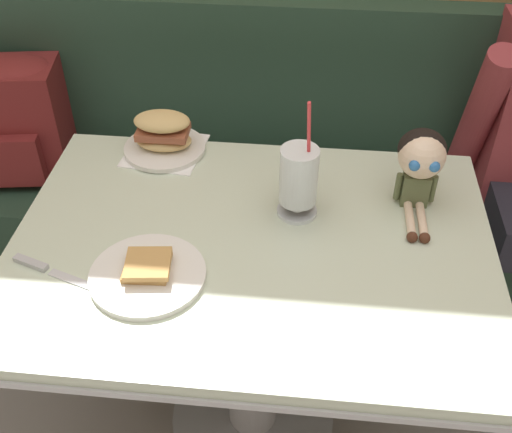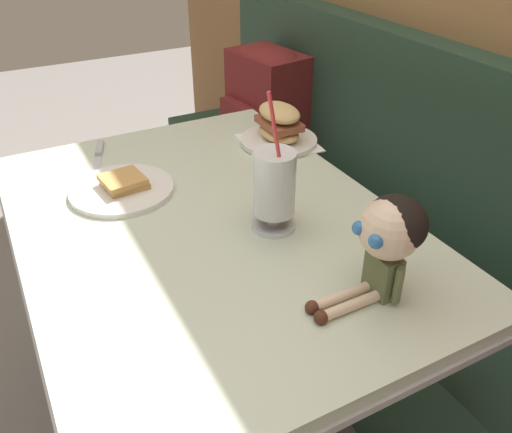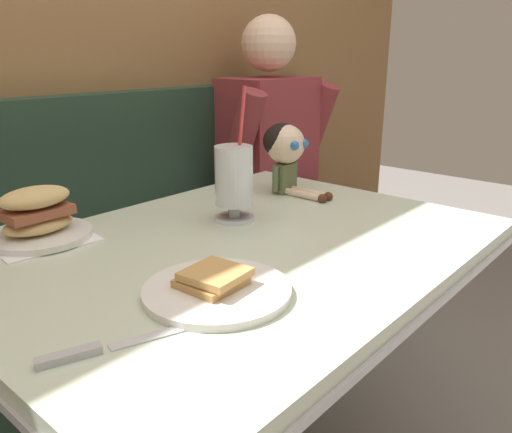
# 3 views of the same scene
# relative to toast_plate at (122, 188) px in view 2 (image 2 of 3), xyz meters

# --- Properties ---
(booth_bench) EXTENTS (2.60, 0.48, 1.00)m
(booth_bench) POSITION_rel_toast_plate_xyz_m (0.21, 0.76, -0.42)
(booth_bench) COLOR #233D2D
(booth_bench) RESTS_ON ground
(diner_table) EXTENTS (1.11, 0.81, 0.74)m
(diner_table) POSITION_rel_toast_plate_xyz_m (0.21, 0.13, -0.21)
(diner_table) COLOR beige
(diner_table) RESTS_ON ground
(toast_plate) EXTENTS (0.25, 0.25, 0.04)m
(toast_plate) POSITION_rel_toast_plate_xyz_m (0.00, 0.00, 0.00)
(toast_plate) COLOR white
(toast_plate) RESTS_ON diner_table
(milkshake_glass) EXTENTS (0.10, 0.10, 0.32)m
(milkshake_glass) POSITION_rel_toast_plate_xyz_m (0.31, 0.25, 0.09)
(milkshake_glass) COLOR silver
(milkshake_glass) RESTS_ON diner_table
(sandwich_plate) EXTENTS (0.22, 0.22, 0.12)m
(sandwich_plate) POSITION_rel_toast_plate_xyz_m (-0.07, 0.48, 0.03)
(sandwich_plate) COLOR white
(sandwich_plate) RESTS_ON diner_table
(butter_knife) EXTENTS (0.23, 0.09, 0.01)m
(butter_knife) POSITION_rel_toast_plate_xyz_m (-0.23, -0.00, -0.01)
(butter_knife) COLOR silver
(butter_knife) RESTS_ON diner_table
(seated_doll) EXTENTS (0.11, 0.22, 0.20)m
(seated_doll) POSITION_rel_toast_plate_xyz_m (0.58, 0.31, 0.12)
(seated_doll) COLOR #5B6642
(seated_doll) RESTS_ON diner_table
(backpack) EXTENTS (0.33, 0.28, 0.41)m
(backpack) POSITION_rel_toast_plate_xyz_m (-0.62, 0.74, -0.09)
(backpack) COLOR maroon
(backpack) RESTS_ON booth_bench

